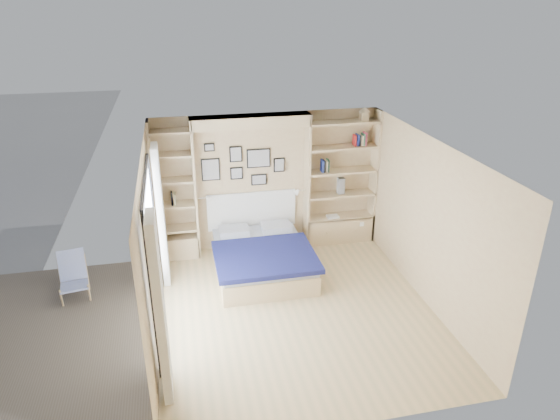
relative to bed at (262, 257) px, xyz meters
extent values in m
plane|color=tan|center=(0.29, -1.24, -0.27)|extent=(4.50, 4.50, 0.00)
plane|color=tan|center=(0.29, 1.01, 0.98)|extent=(4.00, 0.00, 4.00)
plane|color=tan|center=(0.29, -3.49, 0.98)|extent=(4.00, 0.00, 4.00)
plane|color=tan|center=(-1.71, -1.24, 0.98)|extent=(0.00, 4.50, 4.50)
plane|color=tan|center=(2.29, -1.24, 0.98)|extent=(0.00, 4.50, 4.50)
plane|color=white|center=(0.29, -1.24, 2.23)|extent=(4.50, 4.50, 0.00)
cube|color=tan|center=(-1.01, 0.83, 0.98)|extent=(0.04, 0.35, 2.50)
cube|color=tan|center=(0.99, 0.83, 0.98)|extent=(0.04, 0.35, 2.50)
cube|color=tan|center=(-0.01, 0.83, 2.13)|extent=(2.00, 0.35, 0.20)
cube|color=tan|center=(2.27, 0.83, 0.98)|extent=(0.04, 0.35, 2.50)
cube|color=tan|center=(-1.69, 0.83, 0.98)|extent=(0.04, 0.35, 2.50)
cube|color=tan|center=(1.64, 0.83, -0.02)|extent=(1.30, 0.35, 0.50)
cube|color=tan|center=(-1.36, 0.83, -0.07)|extent=(0.70, 0.35, 0.40)
cube|color=black|center=(-1.68, -1.24, 1.96)|extent=(0.04, 2.08, 0.06)
cube|color=black|center=(-1.68, -1.24, -0.24)|extent=(0.04, 2.08, 0.06)
cube|color=black|center=(-1.68, -2.26, 0.83)|extent=(0.04, 0.06, 2.20)
cube|color=black|center=(-1.68, -0.22, 0.83)|extent=(0.04, 0.06, 2.20)
cube|color=silver|center=(-1.69, -1.24, 0.85)|extent=(0.01, 2.00, 2.20)
cube|color=white|center=(-1.59, -2.54, 0.88)|extent=(0.10, 0.45, 2.30)
cube|color=white|center=(-1.59, 0.06, 0.88)|extent=(0.10, 0.45, 2.30)
cube|color=tan|center=(1.64, 0.83, 0.23)|extent=(1.30, 0.35, 0.04)
cube|color=tan|center=(1.64, 0.83, 0.68)|extent=(1.30, 0.35, 0.04)
cube|color=tan|center=(1.64, 0.83, 1.13)|extent=(1.30, 0.35, 0.04)
cube|color=tan|center=(1.64, 0.83, 1.58)|extent=(1.30, 0.35, 0.04)
cube|color=tan|center=(1.64, 0.83, 2.03)|extent=(1.30, 0.35, 0.04)
cube|color=tan|center=(-1.36, 0.83, 0.28)|extent=(0.70, 0.35, 0.04)
cube|color=tan|center=(-1.36, 0.83, 0.73)|extent=(0.70, 0.35, 0.04)
cube|color=tan|center=(-1.36, 0.83, 1.18)|extent=(0.70, 0.35, 0.04)
cube|color=tan|center=(-1.36, 0.83, 1.63)|extent=(0.70, 0.35, 0.04)
cube|color=tan|center=(-1.36, 0.83, 2.03)|extent=(0.70, 0.35, 0.04)
cube|color=tan|center=(0.00, -0.01, -0.10)|extent=(1.53, 1.91, 0.33)
cube|color=#ABB0BB|center=(0.00, -0.01, 0.12)|extent=(1.49, 1.87, 0.10)
cube|color=#121545|center=(0.00, -0.34, 0.19)|extent=(1.63, 1.33, 0.08)
cube|color=#ABB0BB|center=(-0.38, 0.64, 0.23)|extent=(0.52, 0.38, 0.12)
cube|color=#ABB0BB|center=(0.38, 0.64, 0.23)|extent=(0.52, 0.38, 0.12)
cube|color=white|center=(0.00, 0.98, 0.45)|extent=(1.63, 0.04, 0.70)
cube|color=black|center=(-0.71, 0.98, 1.28)|extent=(0.32, 0.02, 0.40)
cube|color=gray|center=(-0.71, 0.97, 1.28)|extent=(0.28, 0.01, 0.36)
cube|color=black|center=(-0.26, 0.98, 1.53)|extent=(0.22, 0.02, 0.28)
cube|color=gray|center=(-0.26, 0.97, 1.53)|extent=(0.18, 0.01, 0.24)
cube|color=black|center=(-0.26, 0.98, 1.18)|extent=(0.22, 0.02, 0.22)
cube|color=gray|center=(-0.26, 0.97, 1.18)|extent=(0.18, 0.01, 0.18)
cube|color=black|center=(0.14, 0.98, 1.43)|extent=(0.42, 0.02, 0.34)
cube|color=gray|center=(0.14, 0.97, 1.43)|extent=(0.38, 0.01, 0.30)
cube|color=black|center=(0.14, 0.98, 1.03)|extent=(0.28, 0.02, 0.20)
cube|color=gray|center=(0.14, 0.97, 1.03)|extent=(0.24, 0.01, 0.16)
cube|color=black|center=(0.51, 0.98, 1.28)|extent=(0.20, 0.02, 0.26)
cube|color=gray|center=(0.51, 0.97, 1.28)|extent=(0.16, 0.01, 0.22)
cube|color=black|center=(-0.71, 0.98, 1.68)|extent=(0.18, 0.02, 0.14)
cube|color=gray|center=(-0.71, 0.97, 1.68)|extent=(0.14, 0.01, 0.10)
cylinder|color=silver|center=(-0.87, 0.76, 0.85)|extent=(0.20, 0.02, 0.02)
cone|color=white|center=(-0.77, 0.76, 0.83)|extent=(0.13, 0.12, 0.15)
cylinder|color=silver|center=(0.85, 0.76, 0.85)|extent=(0.20, 0.02, 0.02)
cone|color=white|center=(0.75, 0.76, 0.83)|extent=(0.13, 0.12, 0.15)
cube|color=navy|center=(1.27, 0.83, 1.26)|extent=(0.03, 0.15, 0.22)
cube|color=black|center=(1.29, 0.83, 1.26)|extent=(0.03, 0.15, 0.21)
cube|color=#BFB28C|center=(1.35, 0.83, 1.26)|extent=(0.04, 0.15, 0.21)
cube|color=#26593F|center=(1.37, 0.83, 1.27)|extent=(0.03, 0.15, 0.23)
cube|color=#A51E1E|center=(1.85, 0.83, 1.70)|extent=(0.02, 0.15, 0.20)
cube|color=navy|center=(1.90, 0.83, 1.71)|extent=(0.03, 0.15, 0.21)
cube|color=black|center=(1.93, 0.83, 1.70)|extent=(0.03, 0.15, 0.19)
cube|color=#BFB28C|center=(1.98, 0.83, 1.69)|extent=(0.04, 0.15, 0.18)
cube|color=#26593F|center=(2.01, 0.83, 1.71)|extent=(0.03, 0.15, 0.21)
cube|color=maroon|center=(2.04, 0.83, 1.72)|extent=(0.03, 0.15, 0.23)
cube|color=navy|center=(-1.40, 0.83, 0.84)|extent=(0.02, 0.15, 0.17)
cube|color=black|center=(-1.41, 0.83, 0.87)|extent=(0.03, 0.15, 0.22)
cube|color=tan|center=(-1.35, 0.83, 0.85)|extent=(0.03, 0.15, 0.20)
cube|color=tan|center=(2.00, 0.83, 2.13)|extent=(0.13, 0.13, 0.15)
cone|color=tan|center=(2.00, 0.83, 2.24)|extent=(0.20, 0.20, 0.08)
cube|color=slate|center=(1.64, 0.83, 0.85)|extent=(0.12, 0.12, 0.30)
cube|color=white|center=(1.49, 0.78, 0.27)|extent=(0.22, 0.16, 0.03)
cube|color=brown|center=(-3.31, -1.24, -0.27)|extent=(3.20, 4.00, 0.05)
cylinder|color=tan|center=(-3.13, -0.47, -0.09)|extent=(0.05, 0.12, 0.35)
cylinder|color=tan|center=(-2.74, -0.41, -0.09)|extent=(0.05, 0.12, 0.35)
cylinder|color=tan|center=(-3.21, 0.01, 0.00)|extent=(0.08, 0.29, 0.58)
cylinder|color=tan|center=(-2.82, 0.08, 0.00)|extent=(0.08, 0.29, 0.58)
cube|color=#364CB9|center=(-2.96, -0.26, -0.02)|extent=(0.48, 0.55, 0.13)
cube|color=#364CB9|center=(-3.02, 0.07, 0.18)|extent=(0.43, 0.26, 0.47)
camera|label=1|loc=(-1.26, -7.31, 4.10)|focal=32.00mm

